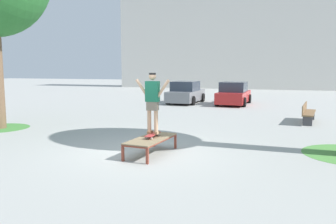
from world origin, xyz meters
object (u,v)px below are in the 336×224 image
at_px(skateboard, 153,135).
at_px(skater, 153,99).
at_px(park_bench, 308,112).
at_px(car_red, 234,94).
at_px(car_grey, 186,93).
at_px(skate_box, 151,140).

relative_size(skateboard, skater, 0.47).
bearing_deg(park_bench, car_red, 121.58).
distance_m(skater, park_bench, 8.67).
distance_m(skater, car_grey, 14.26).
xyz_separation_m(car_red, park_bench, (4.09, -6.66, -0.24)).
height_order(skateboard, skater, skater).
xyz_separation_m(skater, park_bench, (4.51, 7.32, -1.08)).
bearing_deg(car_red, skate_box, -91.74).
bearing_deg(skate_box, car_red, 88.26).
height_order(skateboard, park_bench, park_bench).
xyz_separation_m(car_grey, car_red, (3.26, 0.03, 0.00)).
height_order(skate_box, park_bench, park_bench).
bearing_deg(park_bench, car_grey, 137.98).
xyz_separation_m(skateboard, skater, (0.00, 0.00, 0.99)).
xyz_separation_m(car_grey, park_bench, (7.36, -6.63, -0.24)).
bearing_deg(skateboard, skater, 89.80).
distance_m(skate_box, skateboard, 0.17).
xyz_separation_m(skater, car_grey, (-2.85, 13.95, -0.84)).
height_order(car_grey, park_bench, car_grey).
bearing_deg(skateboard, car_grey, 101.53).
relative_size(skate_box, car_grey, 0.46).
bearing_deg(skate_box, park_bench, 58.71).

